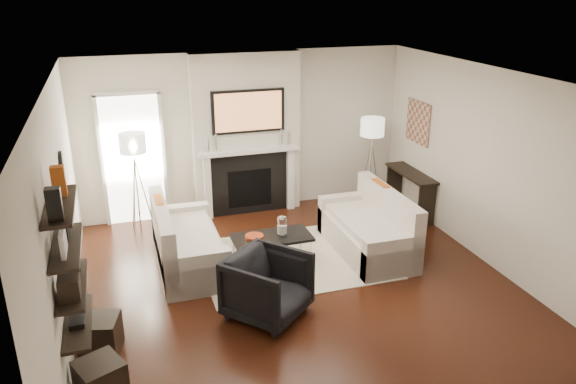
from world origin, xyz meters
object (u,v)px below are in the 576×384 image
object	(u,v)px
loveseat_left_base	(189,252)
coffee_table	(272,237)
ottoman_near	(100,335)
loveseat_right_base	(366,238)
lamp_left_shade	(132,143)
lamp_right_shade	(373,127)
armchair	(268,283)

from	to	relation	value
loveseat_left_base	coffee_table	bearing A→B (deg)	-13.23
coffee_table	ottoman_near	xyz separation A→B (m)	(-2.31, -1.37, -0.20)
loveseat_right_base	lamp_left_shade	distance (m)	3.79
lamp_right_shade	coffee_table	bearing A→B (deg)	-145.77
coffee_table	lamp_left_shade	world-z (taller)	lamp_left_shade
loveseat_right_base	armchair	size ratio (longest dim) A/B	2.10
lamp_left_shade	ottoman_near	distance (m)	3.38
loveseat_left_base	loveseat_right_base	xyz separation A→B (m)	(2.54, -0.33, 0.00)
coffee_table	armchair	bearing A→B (deg)	-108.20
loveseat_right_base	lamp_left_shade	world-z (taller)	lamp_left_shade
lamp_left_shade	coffee_table	bearing A→B (deg)	-45.26
loveseat_right_base	lamp_right_shade	size ratio (longest dim) A/B	4.50
coffee_table	armchair	distance (m)	1.32
loveseat_left_base	armchair	size ratio (longest dim) A/B	2.10
loveseat_right_base	lamp_right_shade	xyz separation A→B (m)	(0.79, 1.57, 1.24)
coffee_table	armchair	world-z (taller)	armchair
armchair	lamp_right_shade	distance (m)	3.93
ottoman_near	armchair	bearing A→B (deg)	3.73
armchair	lamp_right_shade	bearing A→B (deg)	5.07
loveseat_left_base	lamp_right_shade	distance (m)	3.76
coffee_table	lamp_right_shade	bearing A→B (deg)	34.23
armchair	lamp_left_shade	bearing A→B (deg)	72.06
loveseat_left_base	coffee_table	world-z (taller)	same
loveseat_right_base	lamp_right_shade	bearing A→B (deg)	63.40
loveseat_right_base	lamp_left_shade	bearing A→B (deg)	150.31
loveseat_left_base	armchair	xyz separation A→B (m)	(0.71, -1.51, 0.22)
loveseat_left_base	coffee_table	xyz separation A→B (m)	(1.12, -0.26, 0.19)
loveseat_right_base	coffee_table	distance (m)	1.44
lamp_right_shade	ottoman_near	size ratio (longest dim) A/B	1.00
lamp_left_shade	loveseat_right_base	bearing A→B (deg)	-29.69
ottoman_near	loveseat_right_base	bearing A→B (deg)	19.29
loveseat_left_base	coffee_table	size ratio (longest dim) A/B	1.64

